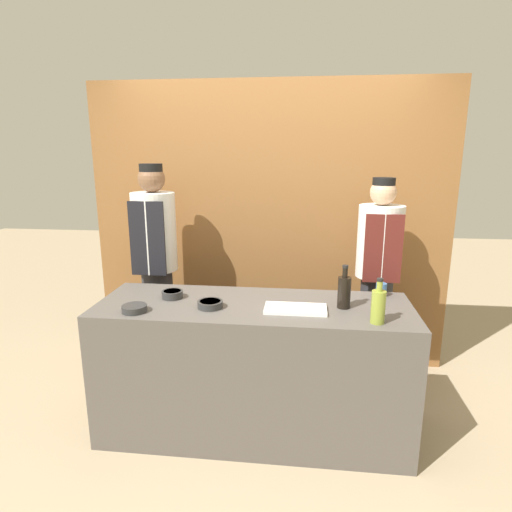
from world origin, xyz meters
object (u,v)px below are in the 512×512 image
chef_left (156,264)px  sauce_bowl_brown (210,304)px  sauce_bowl_green (134,308)px  sauce_bowl_orange (172,294)px  bottle_oil (378,306)px  cutting_board (295,309)px  chef_right (377,278)px  bottle_soy (344,291)px  cup_blue (381,290)px

chef_left → sauce_bowl_brown: bearing=-51.1°
sauce_bowl_brown → sauce_bowl_green: 0.45m
sauce_bowl_orange → bottle_oil: 1.31m
cutting_board → chef_right: bearing=51.1°
sauce_bowl_green → bottle_soy: bottle_soy is taller
sauce_bowl_green → chef_left: (-0.17, 0.88, 0.04)m
bottle_soy → chef_right: size_ratio=0.16×
cup_blue → sauce_bowl_brown: bearing=-162.4°
cup_blue → bottle_soy: bearing=-136.9°
bottle_oil → cup_blue: bottle_oil is taller
sauce_bowl_green → cutting_board: 0.97m
bottle_soy → bottle_oil: bottle_soy is taller
sauce_bowl_orange → bottle_oil: bearing=-12.3°
sauce_bowl_brown → bottle_soy: bottle_soy is taller
cutting_board → bottle_oil: 0.49m
bottle_soy → cup_blue: size_ratio=3.07×
bottle_soy → sauce_bowl_orange: bearing=177.3°
sauce_bowl_green → bottle_soy: bearing=9.8°
chef_left → bottle_oil: bearing=-29.0°
sauce_bowl_orange → cutting_board: bearing=-9.6°
cup_blue → sauce_bowl_green: bearing=-163.0°
chef_right → bottle_oil: bearing=-98.9°
cutting_board → bottle_soy: (0.29, 0.08, 0.10)m
cutting_board → bottle_oil: (0.46, -0.14, 0.09)m
sauce_bowl_green → chef_right: chef_right is taller
bottle_soy → chef_right: bearing=65.0°
sauce_bowl_brown → bottle_oil: bottle_oil is taller
sauce_bowl_green → cup_blue: size_ratio=1.69×
chef_right → sauce_bowl_orange: bearing=-156.8°
cutting_board → chef_right: (0.60, 0.74, -0.01)m
cutting_board → chef_left: (-1.13, 0.74, 0.05)m
sauce_bowl_green → chef_right: (1.56, 0.88, -0.02)m
sauce_bowl_green → sauce_bowl_orange: bearing=60.7°
sauce_bowl_green → bottle_soy: 1.28m
sauce_bowl_green → cup_blue: 1.59m
cutting_board → sauce_bowl_green: bearing=-172.2°
bottle_soy → chef_right: 0.73m
bottle_soy → bottle_oil: (0.17, -0.22, -0.00)m
cup_blue → chef_right: chef_right is taller
sauce_bowl_green → chef_right: bearing=29.3°
sauce_bowl_green → chef_right: size_ratio=0.09×
cutting_board → sauce_bowl_orange: bearing=170.4°
sauce_bowl_brown → bottle_oil: bearing=-7.5°
sauce_bowl_green → chef_right: 1.79m
sauce_bowl_orange → cup_blue: cup_blue is taller
sauce_bowl_green → bottle_soy: size_ratio=0.55×
sauce_bowl_brown → cutting_board: size_ratio=0.42×
cutting_board → chef_right: chef_right is taller
sauce_bowl_brown → sauce_bowl_green: sauce_bowl_brown is taller
sauce_bowl_orange → chef_right: chef_right is taller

